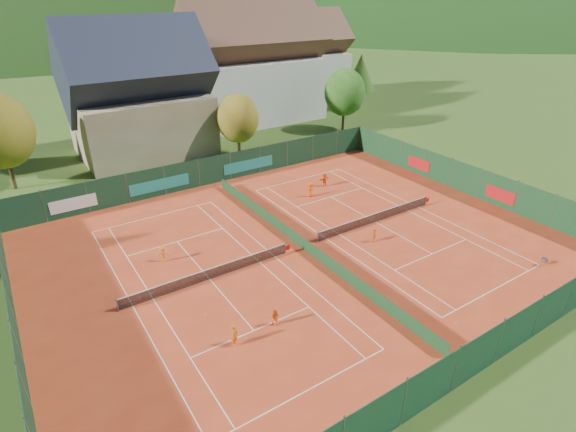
# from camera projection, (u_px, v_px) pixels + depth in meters

# --- Properties ---
(ground) EXTENTS (600.00, 600.00, 0.00)m
(ground) POSITION_uv_depth(u_px,v_px,m) (302.00, 248.00, 35.96)
(ground) COLOR #304F18
(ground) RESTS_ON ground
(clay_pad) EXTENTS (40.00, 32.00, 0.01)m
(clay_pad) POSITION_uv_depth(u_px,v_px,m) (302.00, 248.00, 35.95)
(clay_pad) COLOR #B7381B
(clay_pad) RESTS_ON ground
(court_markings_left) EXTENTS (11.03, 23.83, 0.00)m
(court_markings_left) POSITION_uv_depth(u_px,v_px,m) (210.00, 279.00, 32.04)
(court_markings_left) COLOR white
(court_markings_left) RESTS_ON ground
(court_markings_right) EXTENTS (11.03, 23.83, 0.00)m
(court_markings_right) POSITION_uv_depth(u_px,v_px,m) (375.00, 222.00, 39.86)
(court_markings_right) COLOR white
(court_markings_right) RESTS_ON ground
(tennis_net_left) EXTENTS (13.30, 0.10, 1.02)m
(tennis_net_left) POSITION_uv_depth(u_px,v_px,m) (211.00, 273.00, 31.89)
(tennis_net_left) COLOR #59595B
(tennis_net_left) RESTS_ON ground
(tennis_net_right) EXTENTS (13.30, 0.10, 1.02)m
(tennis_net_right) POSITION_uv_depth(u_px,v_px,m) (377.00, 217.00, 39.71)
(tennis_net_right) COLOR #59595B
(tennis_net_right) RESTS_ON ground
(court_divider) EXTENTS (0.03, 28.80, 1.00)m
(court_divider) POSITION_uv_depth(u_px,v_px,m) (302.00, 242.00, 35.73)
(court_divider) COLOR #14381B
(court_divider) RESTS_ON ground
(fence_north) EXTENTS (40.00, 0.10, 3.00)m
(fence_north) POSITION_uv_depth(u_px,v_px,m) (211.00, 171.00, 46.96)
(fence_north) COLOR #133520
(fence_north) RESTS_ON ground
(fence_south) EXTENTS (40.00, 0.04, 3.00)m
(fence_south) POSITION_uv_depth(u_px,v_px,m) (478.00, 356.00, 23.37)
(fence_south) COLOR #153A23
(fence_south) RESTS_ON ground
(fence_west) EXTENTS (0.04, 32.00, 3.00)m
(fence_west) POSITION_uv_depth(u_px,v_px,m) (14.00, 325.00, 25.49)
(fence_west) COLOR #143720
(fence_west) RESTS_ON ground
(fence_east) EXTENTS (0.09, 32.00, 3.00)m
(fence_east) POSITION_uv_depth(u_px,v_px,m) (465.00, 178.00, 45.09)
(fence_east) COLOR #14381C
(fence_east) RESTS_ON ground
(chalet) EXTENTS (16.20, 12.00, 16.00)m
(chalet) POSITION_uv_depth(u_px,v_px,m) (139.00, 99.00, 53.78)
(chalet) COLOR tan
(chalet) RESTS_ON ground
(hotel_block_a) EXTENTS (21.60, 11.00, 17.25)m
(hotel_block_a) POSITION_uv_depth(u_px,v_px,m) (253.00, 71.00, 67.19)
(hotel_block_a) COLOR silver
(hotel_block_a) RESTS_ON ground
(hotel_block_b) EXTENTS (17.28, 10.00, 15.50)m
(hotel_block_b) POSITION_uv_depth(u_px,v_px,m) (299.00, 62.00, 80.33)
(hotel_block_b) COLOR silver
(hotel_block_b) RESTS_ON ground
(tree_center) EXTENTS (5.01, 5.01, 7.60)m
(tree_center) POSITION_uv_depth(u_px,v_px,m) (238.00, 119.00, 53.10)
(tree_center) COLOR #4C331B
(tree_center) RESTS_ON ground
(tree_east_front) EXTENTS (5.72, 5.72, 8.69)m
(tree_east_front) POSITION_uv_depth(u_px,v_px,m) (345.00, 92.00, 63.08)
(tree_east_front) COLOR #402717
(tree_east_front) RESTS_ON ground
(tree_east_mid) EXTENTS (5.04, 5.04, 9.00)m
(tree_east_mid) POSITION_uv_depth(u_px,v_px,m) (361.00, 73.00, 73.61)
(tree_east_mid) COLOR #4C2E1B
(tree_east_mid) RESTS_ON ground
(tree_east_back) EXTENTS (7.15, 7.15, 10.86)m
(tree_east_back) POSITION_uv_depth(u_px,v_px,m) (293.00, 66.00, 75.34)
(tree_east_back) COLOR #412817
(tree_east_back) RESTS_ON ground
(mountain_backdrop) EXTENTS (820.00, 530.00, 242.00)m
(mountain_backdrop) POSITION_uv_depth(u_px,v_px,m) (97.00, 108.00, 241.64)
(mountain_backdrop) COLOR black
(mountain_backdrop) RESTS_ON ground
(ball_hopper) EXTENTS (0.34, 0.34, 0.80)m
(ball_hopper) POSITION_uv_depth(u_px,v_px,m) (544.00, 260.00, 33.34)
(ball_hopper) COLOR slate
(ball_hopper) RESTS_ON ground
(loose_ball_0) EXTENTS (0.07, 0.07, 0.07)m
(loose_ball_0) POSITION_uv_depth(u_px,v_px,m) (205.00, 314.00, 28.59)
(loose_ball_0) COLOR #CCD833
(loose_ball_0) RESTS_ON ground
(loose_ball_1) EXTENTS (0.07, 0.07, 0.07)m
(loose_ball_1) POSITION_uv_depth(u_px,v_px,m) (456.00, 323.00, 27.86)
(loose_ball_1) COLOR #CCD833
(loose_ball_1) RESTS_ON ground
(loose_ball_2) EXTENTS (0.07, 0.07, 0.07)m
(loose_ball_2) POSITION_uv_depth(u_px,v_px,m) (322.00, 219.00, 40.38)
(loose_ball_2) COLOR #CCD833
(loose_ball_2) RESTS_ON ground
(player_left_near) EXTENTS (0.65, 0.63, 1.49)m
(player_left_near) POSITION_uv_depth(u_px,v_px,m) (234.00, 335.00, 25.85)
(player_left_near) COLOR orange
(player_left_near) RESTS_ON ground
(player_left_mid) EXTENTS (0.77, 0.75, 1.25)m
(player_left_mid) POSITION_uv_depth(u_px,v_px,m) (275.00, 318.00, 27.38)
(player_left_mid) COLOR orange
(player_left_mid) RESTS_ON ground
(player_left_far) EXTENTS (0.98, 0.76, 1.33)m
(player_left_far) POSITION_uv_depth(u_px,v_px,m) (163.00, 254.00, 33.88)
(player_left_far) COLOR orange
(player_left_far) RESTS_ON ground
(player_right_near) EXTENTS (0.68, 0.72, 1.20)m
(player_right_near) POSITION_uv_depth(u_px,v_px,m) (374.00, 235.00, 36.51)
(player_right_near) COLOR orange
(player_right_near) RESTS_ON ground
(player_right_far_a) EXTENTS (0.79, 0.58, 1.48)m
(player_right_far_a) POSITION_uv_depth(u_px,v_px,m) (310.00, 190.00, 44.37)
(player_right_far_a) COLOR #F65B15
(player_right_far_a) RESTS_ON ground
(player_right_far_b) EXTENTS (1.36, 0.44, 1.47)m
(player_right_far_b) POSITION_uv_depth(u_px,v_px,m) (324.00, 180.00, 46.72)
(player_right_far_b) COLOR #FD5316
(player_right_far_b) RESTS_ON ground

